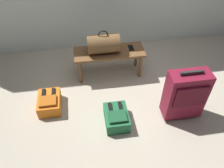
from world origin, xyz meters
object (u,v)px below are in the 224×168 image
object	(u,v)px
cell_phone	(131,48)
backpack_orange	(49,102)
suitcase_upright_burgundy	(185,94)
duffel_bag_brown	(103,44)
backpack_green	(116,117)
bench	(109,55)

from	to	relation	value
cell_phone	backpack_orange	size ratio (longest dim) A/B	0.38
suitcase_upright_burgundy	cell_phone	bearing A→B (deg)	114.89
duffel_bag_brown	backpack_orange	distance (m)	1.07
suitcase_upright_burgundy	backpack_orange	size ratio (longest dim) A/B	1.90
backpack_orange	duffel_bag_brown	bearing A→B (deg)	35.32
backpack_green	backpack_orange	size ratio (longest dim) A/B	1.00
duffel_bag_brown	backpack_green	bearing A→B (deg)	-87.99
backpack_green	duffel_bag_brown	bearing A→B (deg)	92.01
cell_phone	backpack_green	xyz separation A→B (m)	(-0.37, -0.96, -0.33)
cell_phone	backpack_green	world-z (taller)	cell_phone
suitcase_upright_burgundy	backpack_orange	distance (m)	1.70
backpack_green	cell_phone	bearing A→B (deg)	69.10
duffel_bag_brown	backpack_green	size ratio (longest dim) A/B	1.16
cell_phone	backpack_green	bearing A→B (deg)	-110.90
duffel_bag_brown	cell_phone	distance (m)	0.42
backpack_green	bench	bearing A→B (deg)	87.11
cell_phone	suitcase_upright_burgundy	world-z (taller)	suitcase_upright_burgundy
cell_phone	backpack_orange	xyz separation A→B (m)	(-1.19, -0.59, -0.33)
duffel_bag_brown	backpack_green	xyz separation A→B (m)	(0.03, -0.93, -0.45)
cell_phone	backpack_green	distance (m)	1.08
backpack_green	backpack_orange	distance (m)	0.90
cell_phone	backpack_orange	bearing A→B (deg)	-153.56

